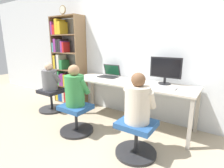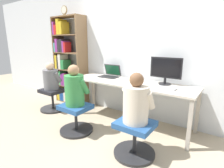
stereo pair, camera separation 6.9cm
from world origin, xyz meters
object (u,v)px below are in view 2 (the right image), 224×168
Objects in this scene: keyboard at (160,87)px; office_chair_left at (135,137)px; desk_clock at (64,10)px; laptop at (110,74)px; office_chair_side at (53,99)px; office_chair_right at (76,117)px; desktop_monitor at (166,70)px; person_at_laptop at (75,88)px; bookshelf at (66,63)px; person_at_monitor at (136,102)px; person_near_shelf at (51,78)px.

keyboard is 0.87m from office_chair_left.
desk_clock is at bearing 158.86° from office_chair_left.
desk_clock reaches higher than laptop.
laptop is 0.69× the size of office_chair_side.
keyboard is at bearing 31.60° from office_chair_right.
desktop_monitor is at bearing 41.11° from office_chair_right.
person_at_laptop is at bearing -148.58° from keyboard.
bookshelf is at bearing 149.71° from desk_clock.
keyboard is at bearing -5.94° from bookshelf.
keyboard is 0.73× the size of person_at_monitor.
office_chair_left is at bearing -90.00° from person_at_monitor.
person_at_laptop is (-1.13, -0.69, -0.04)m from keyboard.
person_at_monitor reaches higher than office_chair_right.
keyboard is at bearing 7.94° from person_near_shelf.
keyboard is 2.42m from bookshelf.
person_at_monitor is (1.07, -0.93, -0.09)m from laptop.
keyboard is 0.80× the size of person_near_shelf.
desktop_monitor is 0.94× the size of office_chair_right.
desk_clock reaches higher than office_chair_right.
office_chair_left is 1.00× the size of office_chair_side.
desktop_monitor reaches higher than office_chair_right.
desk_clock is at bearing 175.73° from keyboard.
bookshelf is at bearing -179.90° from laptop.
desk_clock reaches higher than keyboard.
office_chair_left is (1.07, -0.94, -0.57)m from laptop.
office_chair_right is 1.00× the size of office_chair_side.
office_chair_left is 0.95× the size of person_near_shelf.
laptop is 1.53m from office_chair_left.
office_chair_right is 1.18m from office_chair_side.
desk_clock is 0.35× the size of person_near_shelf.
person_near_shelf is (0.16, -0.56, -0.25)m from bookshelf.
person_at_laptop is 1.13× the size of person_near_shelf.
desktop_monitor is 1.21m from office_chair_left.
keyboard is 0.85× the size of office_chair_left.
person_at_monitor is at bearing -9.47° from office_chair_side.
keyboard is 1.32m from person_at_laptop.
desktop_monitor is at bearing 40.97° from person_at_laptop.
office_chair_left is 2.73× the size of desk_clock.
desktop_monitor is 1.64m from office_chair_right.
keyboard is at bearing 85.36° from person_at_monitor.
desktop_monitor is at bearing 14.77° from office_chair_side.
office_chair_left is 2.63m from bookshelf.
office_chair_side is at bearing -152.94° from laptop.
laptop is at bearing 26.88° from person_near_shelf.
keyboard is 0.85× the size of office_chair_right.
person_at_laptop is 1.27m from office_chair_side.
laptop is 0.19× the size of bookshelf.
keyboard reaches higher than office_chair_side.
desk_clock is at bearing 93.15° from person_near_shelf.
person_at_laptop is at bearing -36.92° from desk_clock.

